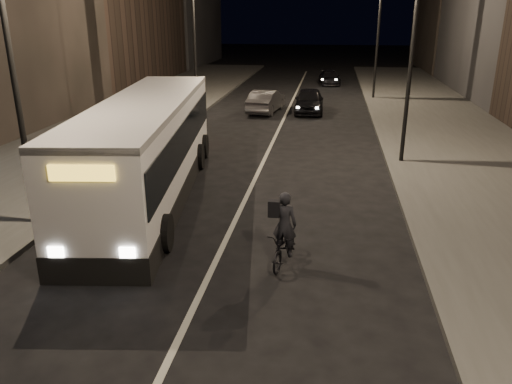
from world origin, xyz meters
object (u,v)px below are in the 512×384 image
(streetlight_left_near, at_px, (16,33))
(streetlight_left_far, at_px, (198,21))
(streetlight_right_mid, at_px, (407,26))
(car_mid, at_px, (266,101))
(cyclist_on_bicycle, at_px, (285,240))
(car_near, at_px, (309,101))
(city_bus, at_px, (148,144))
(car_far, at_px, (329,78))
(streetlight_right_far, at_px, (375,20))

(streetlight_left_near, bearing_deg, streetlight_left_far, 90.00)
(streetlight_right_mid, bearing_deg, car_mid, 122.87)
(cyclist_on_bicycle, bearing_deg, car_near, 102.05)
(streetlight_left_near, relative_size, car_mid, 1.93)
(city_bus, bearing_deg, car_near, 66.14)
(streetlight_left_far, bearing_deg, city_bus, -81.99)
(car_near, height_order, car_far, car_near)
(streetlight_left_far, distance_m, city_bus, 15.54)
(streetlight_left_near, bearing_deg, car_far, 76.15)
(streetlight_right_far, height_order, cyclist_on_bicycle, streetlight_right_far)
(city_bus, bearing_deg, car_mid, 75.21)
(streetlight_right_mid, relative_size, cyclist_on_bicycle, 4.16)
(car_near, bearing_deg, city_bus, -107.76)
(streetlight_right_mid, relative_size, car_mid, 1.93)
(streetlight_left_far, bearing_deg, streetlight_right_far, 29.36)
(streetlight_left_near, relative_size, streetlight_left_far, 1.00)
(city_bus, xyz_separation_m, car_near, (4.56, 15.58, -1.04))
(streetlight_right_mid, distance_m, cyclist_on_bicycle, 11.01)
(streetlight_right_mid, relative_size, car_near, 1.91)
(streetlight_right_far, xyz_separation_m, city_bus, (-8.56, -20.97, -3.60))
(streetlight_right_mid, xyz_separation_m, streetlight_left_far, (-10.66, 10.00, 0.00))
(streetlight_left_far, bearing_deg, streetlight_left_near, -90.00)
(streetlight_right_far, relative_size, car_mid, 1.93)
(city_bus, relative_size, car_near, 2.88)
(streetlight_right_far, xyz_separation_m, car_near, (-3.99, -5.40, -4.64))
(streetlight_left_near, height_order, car_far, streetlight_left_near)
(streetlight_right_mid, bearing_deg, car_near, 110.64)
(car_mid, bearing_deg, cyclist_on_bicycle, 106.00)
(streetlight_right_far, height_order, streetlight_left_far, same)
(streetlight_right_mid, height_order, city_bus, streetlight_right_mid)
(streetlight_left_far, distance_m, cyclist_on_bicycle, 21.04)
(streetlight_right_mid, xyz_separation_m, car_near, (-3.99, 10.60, -4.64))
(cyclist_on_bicycle, bearing_deg, streetlight_left_near, -179.20)
(car_near, bearing_deg, streetlight_right_mid, -70.79)
(streetlight_right_far, relative_size, city_bus, 0.67)
(city_bus, xyz_separation_m, cyclist_on_bicycle, (4.93, -4.29, -1.11))
(streetlight_left_near, xyz_separation_m, car_mid, (4.04, 18.24, -4.67))
(car_mid, xyz_separation_m, car_far, (3.74, 13.31, -0.13))
(streetlight_left_near, height_order, car_near, streetlight_left_near)
(cyclist_on_bicycle, height_order, car_mid, cyclist_on_bicycle)
(streetlight_left_near, relative_size, car_far, 2.11)
(streetlight_right_far, xyz_separation_m, cyclist_on_bicycle, (-3.63, -25.27, -4.71))
(car_far, bearing_deg, streetlight_left_far, -127.12)
(streetlight_left_far, relative_size, car_far, 2.11)
(city_bus, xyz_separation_m, car_far, (5.68, 28.53, -1.20))
(streetlight_right_mid, relative_size, streetlight_left_near, 1.00)
(streetlight_left_near, xyz_separation_m, city_bus, (2.11, 3.03, -3.60))
(car_near, bearing_deg, streetlight_left_far, -176.26)
(streetlight_right_mid, height_order, cyclist_on_bicycle, streetlight_right_mid)
(streetlight_right_far, distance_m, cyclist_on_bicycle, 25.96)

